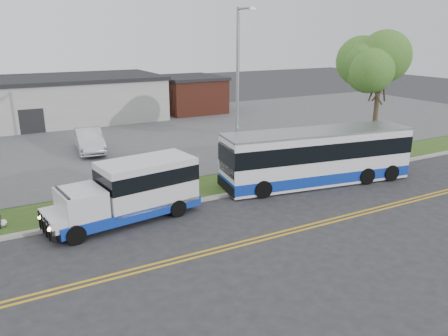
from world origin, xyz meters
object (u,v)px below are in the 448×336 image
transit_bus (317,157)px  parked_car_a (89,140)px  shuttle_bus (134,189)px  tree_east (381,67)px  streetlight_near (238,92)px

transit_bus → parked_car_a: (-10.03, 13.01, -0.63)m
shuttle_bus → parked_car_a: size_ratio=1.45×
tree_east → transit_bus: (-7.00, -2.40, -4.64)m
tree_east → transit_bus: 8.74m
streetlight_near → transit_bus: bearing=-28.0°
tree_east → parked_car_a: (-17.03, 10.62, -5.28)m
shuttle_bus → streetlight_near: bearing=9.0°
tree_east → parked_car_a: bearing=148.1°
tree_east → shuttle_bus: bearing=-172.6°
streetlight_near → transit_bus: size_ratio=0.83×
tree_east → transit_bus: size_ratio=0.73×
streetlight_near → parked_car_a: streetlight_near is taller
tree_east → streetlight_near: bearing=-178.6°
tree_east → streetlight_near: 11.05m
transit_bus → parked_car_a: transit_bus is taller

